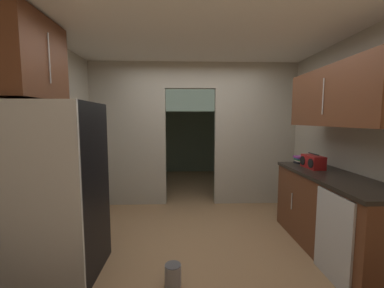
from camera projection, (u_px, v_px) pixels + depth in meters
ground at (199, 246)px, 3.03m from camera, size 20.00×20.00×0.00m
kitchen_overhead_slab at (198, 41)px, 3.23m from camera, size 4.12×7.17×0.06m
kitchen_partition at (195, 131)px, 4.47m from camera, size 3.72×0.12×2.58m
adjoining_room_shell at (191, 130)px, 6.44m from camera, size 3.72×2.89×2.58m
kitchen_flank_left at (8, 148)px, 2.37m from camera, size 0.10×4.09×2.58m
refrigerator at (59, 191)px, 2.41m from camera, size 0.75×0.79×1.73m
lower_cabinet_run at (332, 214)px, 2.85m from camera, size 0.62×1.79×0.93m
dishwasher at (333, 238)px, 2.35m from camera, size 0.02×0.56×0.87m
upper_cabinet_counterside at (339, 96)px, 2.71m from camera, size 0.36×1.61×0.67m
upper_cabinet_fridgeside at (30, 58)px, 2.37m from camera, size 0.36×0.83×0.80m
boombox at (313, 162)px, 3.21m from camera, size 0.18×0.35×0.20m
book_stack at (299, 159)px, 3.56m from camera, size 0.14×0.19×0.11m
paint_can at (173, 275)px, 2.30m from camera, size 0.16×0.16×0.21m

